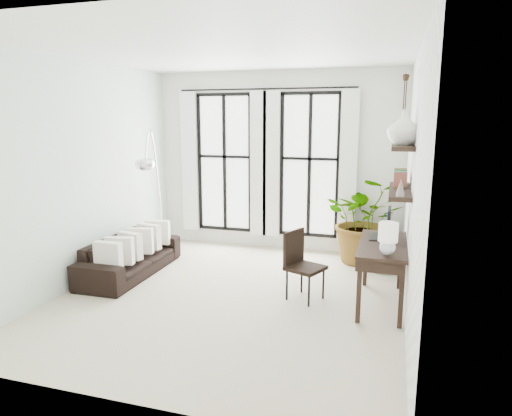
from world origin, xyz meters
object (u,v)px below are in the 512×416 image
at_px(sofa, 130,256).
at_px(buddha, 385,251).
at_px(plant, 365,220).
at_px(arc_lamp, 152,160).
at_px(desk_chair, 300,260).
at_px(desk, 382,249).

relative_size(sofa, buddha, 2.54).
xyz_separation_m(plant, arc_lamp, (-3.32, -1.04, 0.99)).
height_order(desk_chair, buddha, desk_chair).
distance_m(sofa, desk, 3.78).
distance_m(plant, buddha, 0.67).
height_order(sofa, desk, desk).
bearing_deg(plant, buddha, -48.25).
bearing_deg(buddha, sofa, -161.60).
distance_m(sofa, buddha, 3.98).
relative_size(sofa, arc_lamp, 0.89).
bearing_deg(desk, buddha, 88.87).
relative_size(sofa, desk_chair, 2.14).
height_order(sofa, plant, plant).
relative_size(plant, desk, 1.05).
distance_m(plant, arc_lamp, 3.61).
bearing_deg(buddha, desk, -91.13).
bearing_deg(desk, arc_lamp, 167.91).
xyz_separation_m(desk, desk_chair, (-1.04, -0.02, -0.24)).
relative_size(sofa, desk, 1.41).
bearing_deg(sofa, plant, -64.97).
bearing_deg(desk_chair, arc_lamp, -174.15).
xyz_separation_m(sofa, arc_lamp, (0.10, 0.61, 1.43)).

